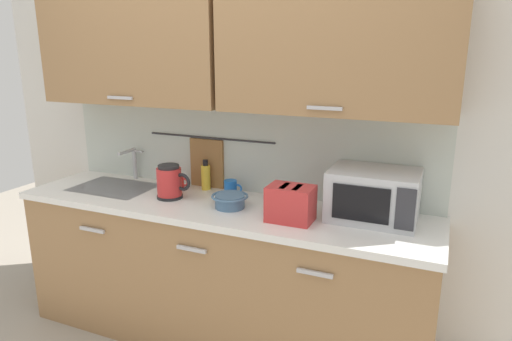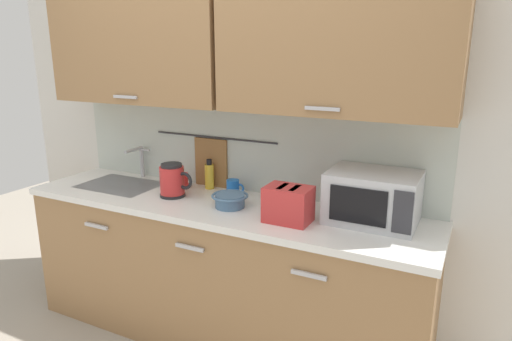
{
  "view_description": "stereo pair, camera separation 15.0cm",
  "coord_description": "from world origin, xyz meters",
  "px_view_note": "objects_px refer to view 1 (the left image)",
  "views": [
    {
      "loc": [
        1.21,
        -1.94,
        1.78
      ],
      "look_at": [
        0.23,
        0.33,
        1.12
      ],
      "focal_mm": 31.88,
      "sensor_mm": 36.0,
      "label": 1
    },
    {
      "loc": [
        1.35,
        -1.88,
        1.78
      ],
      "look_at": [
        0.23,
        0.33,
        1.12
      ],
      "focal_mm": 31.88,
      "sensor_mm": 36.0,
      "label": 2
    }
  ],
  "objects_px": {
    "electric_kettle": "(170,182)",
    "mixing_bowl": "(230,200)",
    "microwave": "(373,195)",
    "mug_by_kettle": "(231,188)",
    "mug_near_sink": "(178,181)",
    "toaster": "(291,203)",
    "dish_soap_bottle": "(206,176)"
  },
  "relations": [
    {
      "from": "electric_kettle",
      "to": "mixing_bowl",
      "type": "bearing_deg",
      "value": -2.06
    },
    {
      "from": "microwave",
      "to": "mug_by_kettle",
      "type": "height_order",
      "value": "microwave"
    },
    {
      "from": "mug_near_sink",
      "to": "microwave",
      "type": "bearing_deg",
      "value": -2.62
    },
    {
      "from": "mug_near_sink",
      "to": "toaster",
      "type": "height_order",
      "value": "toaster"
    },
    {
      "from": "microwave",
      "to": "toaster",
      "type": "relative_size",
      "value": 1.8
    },
    {
      "from": "mixing_bowl",
      "to": "mug_by_kettle",
      "type": "relative_size",
      "value": 1.78
    },
    {
      "from": "toaster",
      "to": "mug_near_sink",
      "type": "bearing_deg",
      "value": 163.58
    },
    {
      "from": "dish_soap_bottle",
      "to": "mixing_bowl",
      "type": "relative_size",
      "value": 0.92
    },
    {
      "from": "microwave",
      "to": "dish_soap_bottle",
      "type": "bearing_deg",
      "value": 173.89
    },
    {
      "from": "mixing_bowl",
      "to": "mug_near_sink",
      "type": "bearing_deg",
      "value": 157.3
    },
    {
      "from": "microwave",
      "to": "electric_kettle",
      "type": "relative_size",
      "value": 2.03
    },
    {
      "from": "mug_by_kettle",
      "to": "toaster",
      "type": "bearing_deg",
      "value": -28.9
    },
    {
      "from": "mixing_bowl",
      "to": "mug_by_kettle",
      "type": "bearing_deg",
      "value": 114.83
    },
    {
      "from": "dish_soap_bottle",
      "to": "toaster",
      "type": "height_order",
      "value": "dish_soap_bottle"
    },
    {
      "from": "toaster",
      "to": "mug_by_kettle",
      "type": "relative_size",
      "value": 2.13
    },
    {
      "from": "microwave",
      "to": "mug_near_sink",
      "type": "distance_m",
      "value": 1.26
    },
    {
      "from": "mug_by_kettle",
      "to": "dish_soap_bottle",
      "type": "bearing_deg",
      "value": 167.57
    },
    {
      "from": "dish_soap_bottle",
      "to": "toaster",
      "type": "bearing_deg",
      "value": -24.42
    },
    {
      "from": "mug_by_kettle",
      "to": "mug_near_sink",
      "type": "bearing_deg",
      "value": -177.93
    },
    {
      "from": "electric_kettle",
      "to": "mug_by_kettle",
      "type": "relative_size",
      "value": 1.89
    },
    {
      "from": "microwave",
      "to": "electric_kettle",
      "type": "distance_m",
      "value": 1.2
    },
    {
      "from": "electric_kettle",
      "to": "mug_by_kettle",
      "type": "distance_m",
      "value": 0.38
    },
    {
      "from": "mug_near_sink",
      "to": "mug_by_kettle",
      "type": "bearing_deg",
      "value": 2.07
    },
    {
      "from": "mug_near_sink",
      "to": "mixing_bowl",
      "type": "xyz_separation_m",
      "value": [
        0.48,
        -0.2,
        -0.0
      ]
    },
    {
      "from": "microwave",
      "to": "dish_soap_bottle",
      "type": "height_order",
      "value": "microwave"
    },
    {
      "from": "microwave",
      "to": "toaster",
      "type": "xyz_separation_m",
      "value": [
        -0.4,
        -0.2,
        -0.04
      ]
    },
    {
      "from": "dish_soap_bottle",
      "to": "mug_by_kettle",
      "type": "distance_m",
      "value": 0.21
    },
    {
      "from": "dish_soap_bottle",
      "to": "toaster",
      "type": "xyz_separation_m",
      "value": [
        0.69,
        -0.31,
        0.01
      ]
    },
    {
      "from": "mug_near_sink",
      "to": "mixing_bowl",
      "type": "height_order",
      "value": "mug_near_sink"
    },
    {
      "from": "dish_soap_bottle",
      "to": "mixing_bowl",
      "type": "distance_m",
      "value": 0.4
    },
    {
      "from": "microwave",
      "to": "electric_kettle",
      "type": "xyz_separation_m",
      "value": [
        -1.2,
        -0.13,
        -0.03
      ]
    },
    {
      "from": "dish_soap_bottle",
      "to": "mug_near_sink",
      "type": "bearing_deg",
      "value": -161.43
    }
  ]
}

